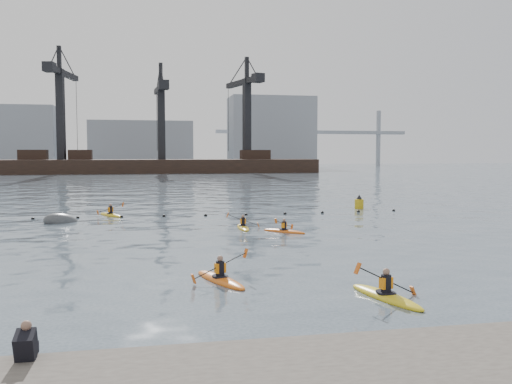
# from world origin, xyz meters

# --- Properties ---
(ground) EXTENTS (400.00, 400.00, 0.00)m
(ground) POSITION_xyz_m (0.00, 0.00, 0.00)
(ground) COLOR #3B4A55
(ground) RESTS_ON ground
(float_line) EXTENTS (33.24, 0.73, 0.24)m
(float_line) POSITION_xyz_m (-0.50, 22.53, 0.03)
(float_line) COLOR black
(float_line) RESTS_ON ground
(barge_pier) EXTENTS (72.00, 19.30, 29.50)m
(barge_pier) POSITION_xyz_m (-0.22, 110.00, 1.89)
(barge_pier) COLOR black
(barge_pier) RESTS_ON ground
(skyline) EXTENTS (141.00, 28.00, 22.00)m
(skyline) POSITION_xyz_m (2.23, 150.27, 9.25)
(skyline) COLOR gray
(skyline) RESTS_ON ground
(kayaker_0) EXTENTS (2.19, 3.34, 1.22)m
(kayaker_0) POSITION_xyz_m (-0.58, 2.05, 0.10)
(kayaker_0) COLOR orange
(kayaker_0) RESTS_ON ground
(kayaker_1) EXTENTS (2.37, 3.51, 1.37)m
(kayaker_1) POSITION_xyz_m (4.28, -1.26, 0.11)
(kayaker_1) COLOR gold
(kayaker_1) RESTS_ON ground
(kayaker_3) EXTENTS (2.05, 2.99, 1.11)m
(kayaker_3) POSITION_xyz_m (2.58, 15.40, 0.09)
(kayaker_3) COLOR yellow
(kayaker_3) RESTS_ON ground
(kayaker_4) EXTENTS (2.38, 2.41, 1.01)m
(kayaker_4) POSITION_xyz_m (4.65, 13.34, 0.09)
(kayaker_4) COLOR orange
(kayaker_4) RESTS_ON ground
(kayaker_5) EXTENTS (2.13, 3.03, 1.05)m
(kayaker_5) POSITION_xyz_m (-5.83, 23.82, 0.10)
(kayaker_5) COLOR gold
(kayaker_5) RESTS_ON ground
(mooring_buoy) EXTENTS (2.93, 2.43, 1.66)m
(mooring_buoy) POSITION_xyz_m (-8.79, 20.58, 0.00)
(mooring_buoy) COLOR #434548
(mooring_buoy) RESTS_ON ground
(nav_buoy) EXTENTS (0.74, 0.74, 1.34)m
(nav_buoy) POSITION_xyz_m (14.00, 25.01, 0.41)
(nav_buoy) COLOR gold
(nav_buoy) RESTS_ON ground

